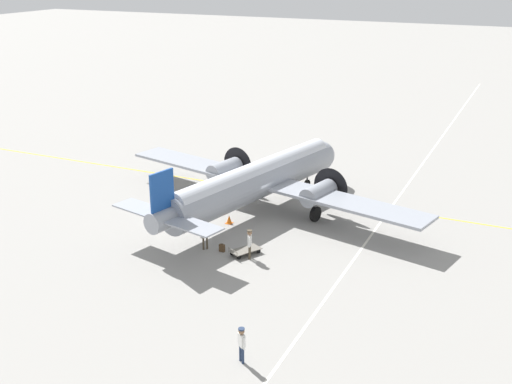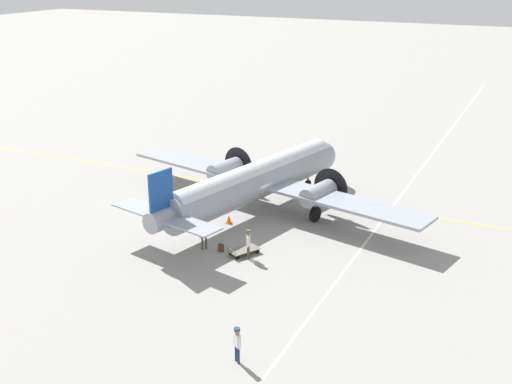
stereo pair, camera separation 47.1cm
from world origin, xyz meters
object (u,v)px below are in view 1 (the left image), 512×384
Objects in this scene: crew_foreground at (242,341)px; baggage_cart at (245,250)px; suitcase_near_door at (222,248)px; airliner_main at (259,179)px; passenger_boarding at (205,233)px; ramp_agent at (250,241)px; traffic_cone at (229,219)px.

crew_foreground is 0.82× the size of baggage_cart.
baggage_cart is at bearing -170.60° from suitcase_near_door.
airliner_main is 18.87m from crew_foreground.
crew_foreground reaches higher than passenger_boarding.
suitcase_near_door is at bearing 128.60° from baggage_cart.
crew_foreground is at bearing -175.26° from ramp_agent.
ramp_agent reaches higher than baggage_cart.
crew_foreground is at bearing -144.59° from airliner_main.
baggage_cart is (0.51, -0.40, -0.92)m from ramp_agent.
airliner_main is at bearing 46.90° from baggage_cart.
airliner_main is 13.44× the size of ramp_agent.
traffic_cone is (0.56, -4.45, -0.83)m from passenger_boarding.
ramp_agent is 0.87× the size of baggage_cart.
passenger_boarding is at bearing 7.76° from suitcase_near_door.
passenger_boarding is at bearing -169.48° from airliner_main.
traffic_cone is (8.00, -14.41, -0.84)m from crew_foreground.
ramp_agent reaches higher than crew_foreground.
ramp_agent is at bearing 175.64° from suitcase_near_door.
suitcase_near_door is at bearing 111.40° from traffic_cone.
traffic_cone is at bearing 67.43° from baggage_cart.
airliner_main is at bearing 1.68° from ramp_agent.
airliner_main is 3.84m from traffic_cone.
traffic_cone is at bearing 46.40° from passenger_boarding.
ramp_agent is at bearing 129.72° from traffic_cone.
ramp_agent is 2.23m from suitcase_near_door.
crew_foreground is 12.43m from passenger_boarding.
airliner_main reaches higher than ramp_agent.
passenger_boarding is (7.44, -9.96, -0.01)m from crew_foreground.
crew_foreground is 0.95× the size of ramp_agent.
crew_foreground is 1.01× the size of passenger_boarding.
airliner_main is at bearing -107.00° from traffic_cone.
baggage_cart reaches higher than suitcase_near_door.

